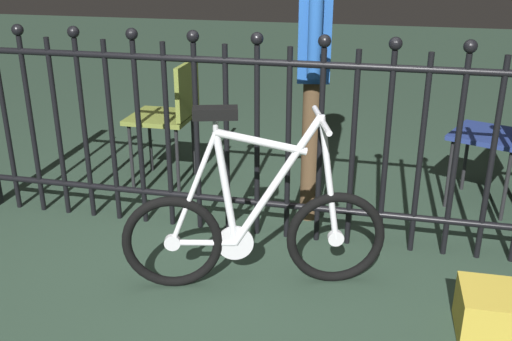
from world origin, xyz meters
TOP-DOWN VIEW (x-y plane):
  - ground_plane at (0.00, 0.00)m, footprint 20.00×20.00m
  - iron_fence at (-0.08, 0.56)m, footprint 3.67×0.07m
  - bicycle at (0.05, 0.03)m, footprint 1.23×0.48m
  - chair_olive at (-0.80, 1.19)m, footprint 0.42×0.42m
  - chair_navy at (1.33, 1.26)m, footprint 0.56×0.56m
  - person_visitor at (0.19, 0.92)m, footprint 0.23×0.47m
  - display_crate at (1.14, -0.13)m, footprint 0.30×0.30m

SIDE VIEW (x-z plane):
  - ground_plane at x=0.00m, z-range 0.00..0.00m
  - display_crate at x=1.14m, z-range 0.00..0.21m
  - bicycle at x=0.05m, z-range -0.14..0.76m
  - chair_navy at x=1.33m, z-range 0.10..0.94m
  - chair_olive at x=-0.80m, z-range 0.10..0.95m
  - iron_fence at x=-0.08m, z-range 0.01..1.21m
  - person_visitor at x=0.19m, z-range 0.17..1.87m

